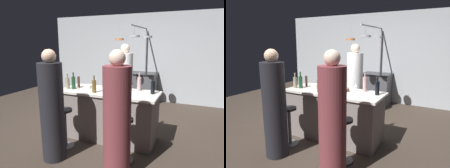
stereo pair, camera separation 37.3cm
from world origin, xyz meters
TOP-DOWN VIEW (x-y plane):
  - ground_plane at (0.00, 0.00)m, footprint 9.00×9.00m
  - back_wall at (0.00, 2.85)m, footprint 6.40×0.16m
  - kitchen_island at (0.00, 0.00)m, footprint 1.80×0.72m
  - stove_range at (0.00, 2.45)m, footprint 0.80×0.64m
  - chef at (-0.08, 1.08)m, footprint 0.37×0.37m
  - bar_stool_left at (-0.53, -0.62)m, footprint 0.28×0.28m
  - guest_left at (-0.49, -0.96)m, footprint 0.35×0.35m
  - bar_stool_right at (0.53, -0.62)m, footprint 0.28×0.28m
  - guest_right at (0.56, -1.01)m, footprint 0.36×0.36m
  - overhead_pot_rack at (0.02, 1.88)m, footprint 0.86×1.55m
  - potted_plant at (-1.69, 1.48)m, footprint 0.36×0.36m
  - pepper_mill at (-0.67, 0.06)m, footprint 0.05×0.05m
  - wine_bottle_amber at (-0.19, -0.20)m, footprint 0.07×0.07m
  - wine_bottle_rose at (0.50, 0.24)m, footprint 0.07×0.07m
  - wine_bottle_dark at (0.77, 0.11)m, footprint 0.07×0.07m
  - wine_bottle_green at (-0.68, -0.11)m, footprint 0.07×0.07m
  - wine_bottle_white at (-0.79, -0.14)m, footprint 0.07×0.07m
  - wine_glass_by_chef at (0.36, 0.16)m, footprint 0.07×0.07m
  - wine_glass_near_left_guest at (-0.10, 0.10)m, footprint 0.07×0.07m
  - mixing_bowl_wooden at (0.18, 0.06)m, footprint 0.17×0.17m
  - mixing_bowl_ceramic at (-0.44, 0.03)m, footprint 0.16×0.16m

SIDE VIEW (x-z plane):
  - ground_plane at x=0.00m, z-range 0.00..0.00m
  - potted_plant at x=-1.69m, z-range 0.04..0.56m
  - bar_stool_left at x=-0.53m, z-range 0.04..0.72m
  - bar_stool_right at x=0.53m, z-range 0.04..0.72m
  - stove_range at x=0.00m, z-range 0.00..0.89m
  - kitchen_island at x=0.00m, z-range 0.00..0.90m
  - guest_left at x=-0.49m, z-range -0.06..1.61m
  - guest_right at x=0.56m, z-range -0.06..1.62m
  - chef at x=-0.08m, z-range -0.06..1.67m
  - mixing_bowl_wooden at x=0.18m, z-range 0.90..0.96m
  - mixing_bowl_ceramic at x=-0.44m, z-range 0.90..0.97m
  - pepper_mill at x=-0.67m, z-range 0.90..1.11m
  - wine_glass_by_chef at x=0.36m, z-range 0.93..1.08m
  - wine_glass_near_left_guest at x=-0.10m, z-range 0.93..1.08m
  - wine_bottle_white at x=-0.79m, z-range 0.86..1.16m
  - wine_bottle_amber at x=-0.19m, z-range 0.86..1.17m
  - wine_bottle_green at x=-0.68m, z-range 0.86..1.18m
  - wine_bottle_dark at x=0.77m, z-range 0.86..1.18m
  - wine_bottle_rose at x=0.50m, z-range 0.86..1.20m
  - back_wall at x=0.00m, z-range 0.00..2.60m
  - overhead_pot_rack at x=0.02m, z-range 0.57..2.74m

